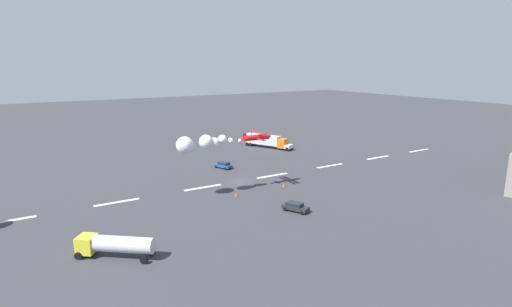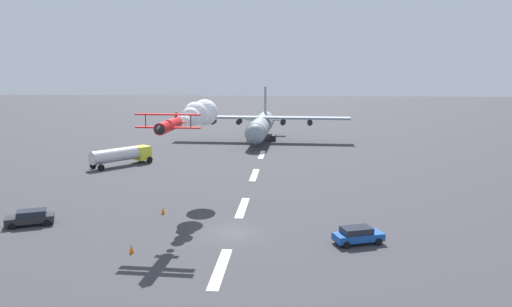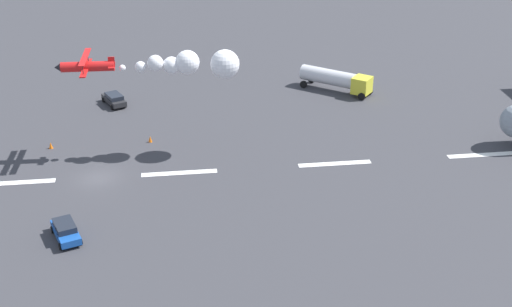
# 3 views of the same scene
# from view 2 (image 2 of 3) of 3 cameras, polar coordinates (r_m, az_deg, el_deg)

# --- Properties ---
(ground_plane) EXTENTS (440.00, 440.00, 0.00)m
(ground_plane) POSITION_cam_2_polar(r_m,az_deg,el_deg) (47.44, -2.64, -9.14)
(ground_plane) COLOR #38383D
(ground_plane) RESTS_ON ground
(runway_stripe_3) EXTENTS (8.00, 0.90, 0.01)m
(runway_stripe_3) POSITION_cam_2_polar(r_m,az_deg,el_deg) (39.65, -4.15, -13.12)
(runway_stripe_3) COLOR white
(runway_stripe_3) RESTS_ON ground
(runway_stripe_4) EXTENTS (8.00, 0.90, 0.01)m
(runway_stripe_4) POSITION_cam_2_polar(r_m,az_deg,el_deg) (55.41, -1.57, -6.28)
(runway_stripe_4) COLOR white
(runway_stripe_4) RESTS_ON ground
(runway_stripe_5) EXTENTS (8.00, 0.90, 0.01)m
(runway_stripe_5) POSITION_cam_2_polar(r_m,az_deg,el_deg) (71.66, -0.18, -2.49)
(runway_stripe_5) COLOR white
(runway_stripe_5) RESTS_ON ground
(runway_stripe_6) EXTENTS (8.00, 0.90, 0.01)m
(runway_stripe_6) POSITION_cam_2_polar(r_m,az_deg,el_deg) (88.14, 0.69, -0.11)
(runway_stripe_6) COLOR white
(runway_stripe_6) RESTS_ON ground
(cargo_transport_plane) EXTENTS (25.88, 37.13, 11.19)m
(cargo_transport_plane) POSITION_cam_2_polar(r_m,az_deg,el_deg) (102.67, 0.56, 3.25)
(cargo_transport_plane) COLOR gray
(cargo_transport_plane) RESTS_ON ground
(stunt_biplane_red) EXTENTS (19.55, 6.05, 3.14)m
(stunt_biplane_red) POSITION_cam_2_polar(r_m,az_deg,el_deg) (55.69, -6.94, 4.49)
(stunt_biplane_red) COLOR red
(fuel_tanker_truck) EXTENTS (9.31, 8.24, 2.90)m
(fuel_tanker_truck) POSITION_cam_2_polar(r_m,az_deg,el_deg) (80.86, -15.30, -0.14)
(fuel_tanker_truck) COLOR yellow
(fuel_tanker_truck) RESTS_ON ground
(followme_car_yellow) EXTENTS (3.17, 4.74, 1.52)m
(followme_car_yellow) POSITION_cam_2_polar(r_m,az_deg,el_deg) (45.27, 11.72, -9.22)
(followme_car_yellow) COLOR #194CA5
(followme_car_yellow) RESTS_ON ground
(airport_staff_sedan) EXTENTS (3.48, 4.83, 1.52)m
(airport_staff_sedan) POSITION_cam_2_polar(r_m,az_deg,el_deg) (54.14, -24.71, -6.73)
(airport_staff_sedan) COLOR #262628
(airport_staff_sedan) RESTS_ON ground
(traffic_cone_near) EXTENTS (0.44, 0.44, 0.75)m
(traffic_cone_near) POSITION_cam_2_polar(r_m,az_deg,el_deg) (43.66, -14.24, -10.67)
(traffic_cone_near) COLOR orange
(traffic_cone_near) RESTS_ON ground
(traffic_cone_far) EXTENTS (0.44, 0.44, 0.75)m
(traffic_cone_far) POSITION_cam_2_polar(r_m,az_deg,el_deg) (53.88, -10.74, -6.52)
(traffic_cone_far) COLOR orange
(traffic_cone_far) RESTS_ON ground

